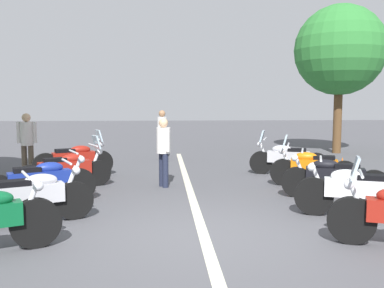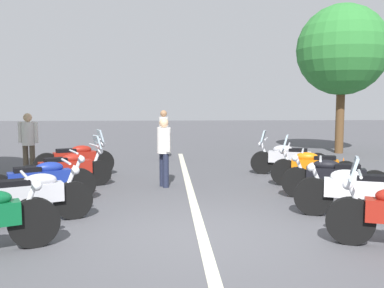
{
  "view_description": "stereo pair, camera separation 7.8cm",
  "coord_description": "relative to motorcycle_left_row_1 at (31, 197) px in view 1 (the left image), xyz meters",
  "views": [
    {
      "loc": [
        -6.04,
        0.59,
        1.95
      ],
      "look_at": [
        2.51,
        0.0,
        1.11
      ],
      "focal_mm": 39.6,
      "sensor_mm": 36.0,
      "label": 1
    },
    {
      "loc": [
        -6.04,
        0.51,
        1.95
      ],
      "look_at": [
        2.51,
        0.0,
        1.11
      ],
      "focal_mm": 39.6,
      "sensor_mm": 36.0,
      "label": 2
    }
  ],
  "objects": [
    {
      "name": "bystander_2",
      "position": [
        4.55,
        1.46,
        0.52
      ],
      "size": [
        0.32,
        0.53,
        1.67
      ],
      "rotation": [
        0.0,
        0.0,
        6.2
      ],
      "color": "brown",
      "rests_on": "ground_plane"
    },
    {
      "name": "motorcycle_right_row_3",
      "position": [
        2.72,
        -5.57,
        0.01
      ],
      "size": [
        0.91,
        1.94,
        1.2
      ],
      "rotation": [
        0.0,
        0.0,
        1.25
      ],
      "color": "black",
      "rests_on": "ground_plane"
    },
    {
      "name": "motorcycle_left_row_2",
      "position": [
        1.35,
        0.22,
        0.0
      ],
      "size": [
        1.09,
        2.0,
        1.0
      ],
      "rotation": [
        0.0,
        0.0,
        -1.13
      ],
      "color": "black",
      "rests_on": "ground_plane"
    },
    {
      "name": "motorcycle_left_row_1",
      "position": [
        0.0,
        0.0,
        0.0
      ],
      "size": [
        1.03,
        1.91,
        1.0
      ],
      "rotation": [
        0.0,
        0.0,
        -1.14
      ],
      "color": "black",
      "rests_on": "ground_plane"
    },
    {
      "name": "ground_plane",
      "position": [
        -0.75,
        -2.7,
        -0.46
      ],
      "size": [
        80.0,
        80.0,
        0.0
      ],
      "primitive_type": "plane",
      "color": "#4C4C51"
    },
    {
      "name": "motorcycle_right_row_4",
      "position": [
        4.33,
        -5.46,
        0.01
      ],
      "size": [
        0.95,
        2.02,
        1.2
      ],
      "rotation": [
        0.0,
        0.0,
        1.24
      ],
      "color": "black",
      "rests_on": "ground_plane"
    },
    {
      "name": "lane_centre_stripe",
      "position": [
        2.11,
        -2.7,
        -0.45
      ],
      "size": [
        14.23,
        0.16,
        0.01
      ],
      "primitive_type": "cube",
      "color": "beige",
      "rests_on": "ground_plane"
    },
    {
      "name": "motorcycle_left_row_4",
      "position": [
        4.36,
        0.19,
        0.02
      ],
      "size": [
        1.02,
        1.96,
        1.23
      ],
      "rotation": [
        0.0,
        0.0,
        -1.16
      ],
      "color": "black",
      "rests_on": "ground_plane"
    },
    {
      "name": "motorcycle_right_row_2",
      "position": [
        1.42,
        -5.55,
        -0.0
      ],
      "size": [
        0.96,
        2.04,
        0.99
      ],
      "rotation": [
        0.0,
        0.0,
        1.23
      ],
      "color": "black",
      "rests_on": "ground_plane"
    },
    {
      "name": "traffic_cone_1",
      "position": [
        3.24,
        -6.51,
        -0.16
      ],
      "size": [
        0.36,
        0.36,
        0.61
      ],
      "color": "orange",
      "rests_on": "ground_plane"
    },
    {
      "name": "roadside_tree_1",
      "position": [
        9.12,
        -8.84,
        3.46
      ],
      "size": [
        3.41,
        3.41,
        5.64
      ],
      "color": "brown",
      "rests_on": "ground_plane"
    },
    {
      "name": "motorcycle_left_row_3",
      "position": [
        2.86,
        0.07,
        0.0
      ],
      "size": [
        1.12,
        1.96,
        1.19
      ],
      "rotation": [
        0.0,
        0.0,
        -1.11
      ],
      "color": "black",
      "rests_on": "ground_plane"
    },
    {
      "name": "traffic_cone_0",
      "position": [
        2.49,
        -6.52,
        -0.16
      ],
      "size": [
        0.36,
        0.36,
        0.61
      ],
      "color": "orange",
      "rests_on": "ground_plane"
    },
    {
      "name": "motorcycle_right_row_1",
      "position": [
        0.03,
        -5.37,
        0.01
      ],
      "size": [
        0.96,
        2.0,
        1.01
      ],
      "rotation": [
        0.0,
        0.0,
        1.22
      ],
      "color": "black",
      "rests_on": "ground_plane"
    },
    {
      "name": "bystander_0",
      "position": [
        2.92,
        -2.13,
        0.47
      ],
      "size": [
        0.49,
        0.32,
        1.59
      ],
      "rotation": [
        0.0,
        0.0,
        5.15
      ],
      "color": "#1E2338",
      "rests_on": "ground_plane"
    },
    {
      "name": "bystander_1",
      "position": [
        7.68,
        -2.09,
        0.53
      ],
      "size": [
        0.53,
        0.32,
        1.69
      ],
      "rotation": [
        0.0,
        0.0,
        1.7
      ],
      "color": "#1E2338",
      "rests_on": "ground_plane"
    }
  ]
}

